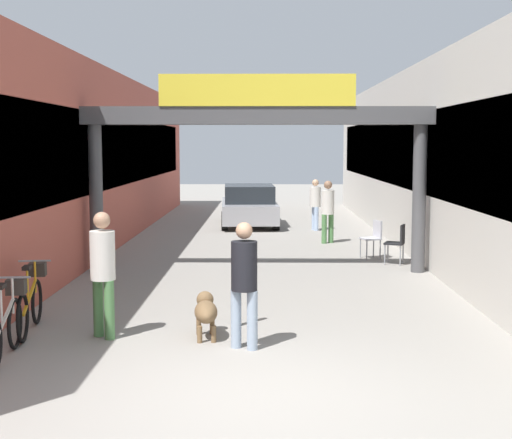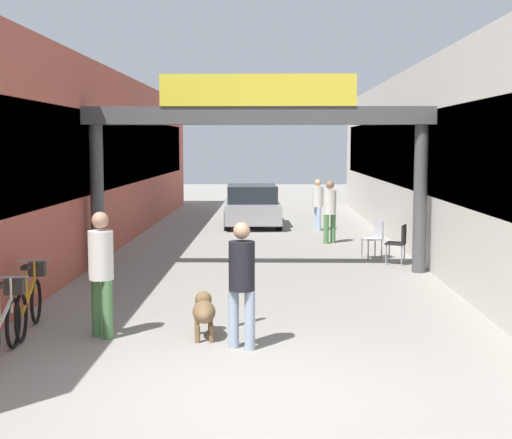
# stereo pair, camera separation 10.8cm
# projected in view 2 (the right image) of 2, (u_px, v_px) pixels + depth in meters

# --- Properties ---
(ground_plane) EXTENTS (80.00, 80.00, 0.00)m
(ground_plane) POSITION_uv_depth(u_px,v_px,m) (245.00, 393.00, 7.62)
(ground_plane) COLOR gray
(storefront_left) EXTENTS (3.00, 26.00, 4.49)m
(storefront_left) POSITION_uv_depth(u_px,v_px,m) (64.00, 160.00, 18.43)
(storefront_left) COLOR #B25142
(storefront_left) RESTS_ON ground_plane
(storefront_right) EXTENTS (3.00, 26.00, 4.49)m
(storefront_right) POSITION_uv_depth(u_px,v_px,m) (459.00, 160.00, 18.21)
(storefront_right) COLOR beige
(storefront_right) RESTS_ON ground_plane
(arcade_sign_gateway) EXTENTS (7.40, 0.47, 4.06)m
(arcade_sign_gateway) POSITION_uv_depth(u_px,v_px,m) (258.00, 133.00, 14.57)
(arcade_sign_gateway) COLOR #4C4C4F
(arcade_sign_gateway) RESTS_ON ground_plane
(pedestrian_with_dog) EXTENTS (0.45, 0.45, 1.66)m
(pedestrian_with_dog) POSITION_uv_depth(u_px,v_px,m) (242.00, 277.00, 9.19)
(pedestrian_with_dog) COLOR #8C9EB2
(pedestrian_with_dog) RESTS_ON ground_plane
(pedestrian_companion) EXTENTS (0.48, 0.48, 1.74)m
(pedestrian_companion) POSITION_uv_depth(u_px,v_px,m) (101.00, 266.00, 9.73)
(pedestrian_companion) COLOR #4C7F47
(pedestrian_companion) RESTS_ON ground_plane
(pedestrian_carrying_crate) EXTENTS (0.47, 0.47, 1.68)m
(pedestrian_carrying_crate) POSITION_uv_depth(u_px,v_px,m) (330.00, 208.00, 19.07)
(pedestrian_carrying_crate) COLOR #4C7F47
(pedestrian_carrying_crate) RESTS_ON ground_plane
(pedestrian_elderly_walking) EXTENTS (0.41, 0.41, 1.58)m
(pedestrian_elderly_walking) POSITION_uv_depth(u_px,v_px,m) (318.00, 202.00, 21.94)
(pedestrian_elderly_walking) COLOR #A5BFE0
(pedestrian_elderly_walking) RESTS_ON ground_plane
(dog_on_leash) EXTENTS (0.40, 0.83, 0.59)m
(dog_on_leash) POSITION_uv_depth(u_px,v_px,m) (204.00, 310.00, 9.81)
(dog_on_leash) COLOR brown
(dog_on_leash) RESTS_ON ground_plane
(bicycle_silver_nearest) EXTENTS (0.46, 1.69, 0.98)m
(bicycle_silver_nearest) POSITION_uv_depth(u_px,v_px,m) (5.00, 323.00, 8.86)
(bicycle_silver_nearest) COLOR black
(bicycle_silver_nearest) RESTS_ON ground_plane
(bicycle_orange_second) EXTENTS (0.46, 1.68, 0.98)m
(bicycle_orange_second) POSITION_uv_depth(u_px,v_px,m) (30.00, 300.00, 10.16)
(bicycle_orange_second) COLOR black
(bicycle_orange_second) RESTS_ON ground_plane
(bollard_post_metal) EXTENTS (0.10, 0.10, 1.11)m
(bollard_post_metal) POSITION_uv_depth(u_px,v_px,m) (235.00, 288.00, 10.38)
(bollard_post_metal) COLOR gray
(bollard_post_metal) RESTS_ON ground_plane
(cafe_chair_black_nearer) EXTENTS (0.52, 0.52, 0.89)m
(cafe_chair_black_nearer) POSITION_uv_depth(u_px,v_px,m) (399.00, 240.00, 15.70)
(cafe_chair_black_nearer) COLOR gray
(cafe_chair_black_nearer) RESTS_ON ground_plane
(cafe_chair_aluminium_farther) EXTENTS (0.50, 0.50, 0.89)m
(cafe_chair_aluminium_farther) POSITION_uv_depth(u_px,v_px,m) (375.00, 236.00, 16.53)
(cafe_chair_aluminium_farther) COLOR gray
(cafe_chair_aluminium_farther) RESTS_ON ground_plane
(parked_car_silver) EXTENTS (1.98, 4.09, 1.33)m
(parked_car_silver) POSITION_uv_depth(u_px,v_px,m) (252.00, 206.00, 23.35)
(parked_car_silver) COLOR #99999E
(parked_car_silver) RESTS_ON ground_plane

